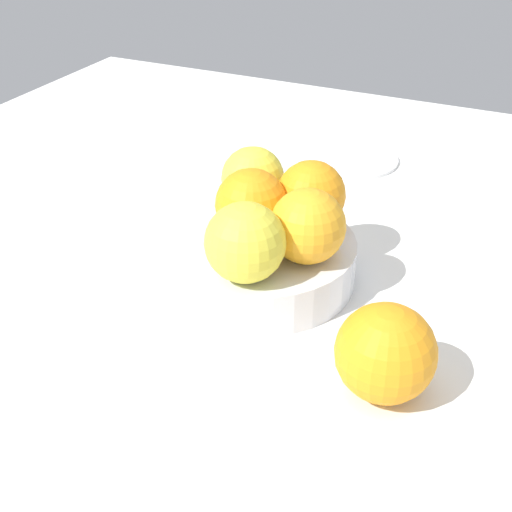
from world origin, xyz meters
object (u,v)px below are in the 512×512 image
(orange_in_bowl_4, at_px, (308,226))
(orange_in_bowl_0, at_px, (253,178))
(fruit_bowl, at_px, (256,261))
(orange_loose_0, at_px, (385,353))
(orange_in_bowl_2, at_px, (245,243))
(side_plate, at_px, (347,157))
(orange_in_bowl_1, at_px, (251,204))
(orange_in_bowl_3, at_px, (311,195))

(orange_in_bowl_4, bearing_deg, orange_in_bowl_0, 50.32)
(fruit_bowl, distance_m, orange_in_bowl_0, 0.08)
(orange_in_bowl_4, bearing_deg, orange_loose_0, -132.98)
(orange_in_bowl_0, height_order, orange_in_bowl_4, orange_in_bowl_4)
(orange_in_bowl_2, height_order, side_plate, orange_in_bowl_2)
(fruit_bowl, bearing_deg, orange_in_bowl_1, 51.18)
(orange_in_bowl_1, xyz_separation_m, orange_loose_0, (-0.11, -0.16, -0.04))
(fruit_bowl, height_order, orange_in_bowl_4, orange_in_bowl_4)
(orange_in_bowl_0, relative_size, side_plate, 0.47)
(orange_in_bowl_2, bearing_deg, fruit_bowl, 16.87)
(orange_in_bowl_4, xyz_separation_m, orange_loose_0, (-0.09, -0.10, -0.04))
(orange_in_bowl_0, relative_size, orange_in_bowl_1, 0.94)
(orange_in_bowl_1, height_order, orange_in_bowl_2, orange_in_bowl_2)
(orange_in_bowl_3, xyz_separation_m, side_plate, (0.25, 0.05, -0.07))
(orange_in_bowl_4, bearing_deg, fruit_bowl, 79.41)
(orange_in_bowl_1, height_order, side_plate, orange_in_bowl_1)
(side_plate, bearing_deg, orange_in_bowl_2, -175.18)
(orange_in_bowl_0, bearing_deg, side_plate, -4.76)
(orange_in_bowl_4, distance_m, side_plate, 0.32)
(orange_in_bowl_0, height_order, orange_in_bowl_1, orange_in_bowl_1)
(orange_in_bowl_3, bearing_deg, orange_in_bowl_4, -161.39)
(orange_in_bowl_0, relative_size, orange_in_bowl_3, 0.96)
(fruit_bowl, xyz_separation_m, orange_in_bowl_3, (0.05, -0.03, 0.05))
(fruit_bowl, relative_size, orange_in_bowl_4, 2.80)
(orange_in_bowl_2, xyz_separation_m, side_plate, (0.35, 0.03, -0.07))
(orange_in_bowl_0, bearing_deg, orange_in_bowl_2, -157.35)
(orange_in_bowl_3, bearing_deg, side_plate, 10.40)
(orange_loose_0, xyz_separation_m, side_plate, (0.39, 0.16, -0.03))
(orange_in_bowl_1, distance_m, orange_loose_0, 0.19)
(orange_in_bowl_1, height_order, orange_in_bowl_4, same)
(fruit_bowl, height_order, side_plate, fruit_bowl)
(orange_in_bowl_3, distance_m, orange_in_bowl_4, 0.06)
(orange_in_bowl_1, relative_size, orange_loose_0, 0.87)
(orange_in_bowl_3, relative_size, side_plate, 0.49)
(orange_in_bowl_2, bearing_deg, side_plate, 4.82)
(orange_in_bowl_1, bearing_deg, fruit_bowl, -128.82)
(orange_in_bowl_0, distance_m, orange_in_bowl_4, 0.11)
(orange_in_bowl_0, relative_size, orange_in_bowl_4, 0.94)
(orange_in_bowl_0, xyz_separation_m, side_plate, (0.23, -0.02, -0.07))
(fruit_bowl, bearing_deg, orange_in_bowl_4, -100.59)
(fruit_bowl, height_order, orange_in_bowl_1, orange_in_bowl_1)
(fruit_bowl, bearing_deg, orange_loose_0, -123.84)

